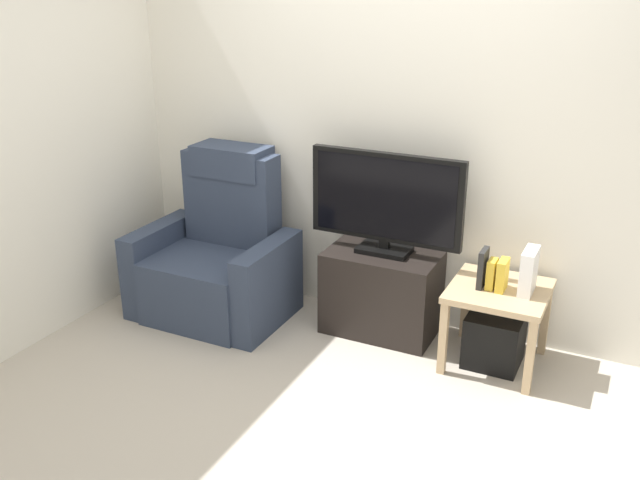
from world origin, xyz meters
TOP-DOWN VIEW (x-y plane):
  - ground_plane at (0.00, 0.00)m, footprint 6.40×6.40m
  - wall_back at (0.00, 1.13)m, footprint 6.40×0.06m
  - wall_side at (-1.88, 0.00)m, footprint 0.06×4.48m
  - tv_stand at (-0.00, 0.86)m, footprint 0.69×0.42m
  - television at (-0.00, 0.88)m, footprint 0.95×0.20m
  - recliner_armchair at (-1.08, 0.67)m, footprint 0.98×0.78m
  - side_table at (0.73, 0.78)m, footprint 0.54×0.54m
  - subwoofer_box at (0.73, 0.78)m, footprint 0.31×0.31m
  - book_leftmost at (0.63, 0.76)m, footprint 0.03×0.13m
  - book_middle at (0.69, 0.76)m, footprint 0.04×0.10m
  - book_rightmost at (0.74, 0.76)m, footprint 0.05×0.13m
  - game_console at (0.88, 0.79)m, footprint 0.07×0.20m

SIDE VIEW (x-z plane):
  - ground_plane at x=0.00m, z-range 0.00..0.00m
  - subwoofer_box at x=0.73m, z-range 0.00..0.31m
  - tv_stand at x=0.00m, z-range 0.00..0.53m
  - recliner_armchair at x=-1.08m, z-range -0.17..0.91m
  - side_table at x=0.73m, z-range 0.16..0.64m
  - book_middle at x=0.69m, z-range 0.48..0.65m
  - book_rightmost at x=0.74m, z-range 0.48..0.66m
  - book_leftmost at x=0.63m, z-range 0.48..0.70m
  - game_console at x=0.88m, z-range 0.48..0.73m
  - television at x=0.00m, z-range 0.55..1.17m
  - wall_back at x=0.00m, z-range 0.00..2.60m
  - wall_side at x=-1.88m, z-range 0.00..2.60m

